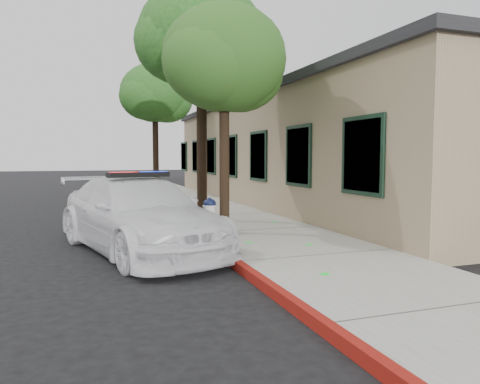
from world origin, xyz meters
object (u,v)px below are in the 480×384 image
Objects in this scene: street_tree_far at (156,96)px; police_car at (139,214)px; street_tree_mid at (202,42)px; fire_hydrant at (210,215)px; street_tree_near at (225,64)px; clapboard_building at (321,152)px.

police_car is at bearing -100.14° from street_tree_far.
street_tree_far reaches higher than police_car.
street_tree_mid is 1.04× the size of street_tree_far.
fire_hydrant is 12.65m from street_tree_far.
street_tree_far is (0.57, 11.89, 4.28)m from fire_hydrant.
fire_hydrant is at bearing -92.76° from street_tree_far.
fire_hydrant is 3.50m from street_tree_near.
street_tree_near reaches higher than fire_hydrant.
police_car is 1.87m from fire_hydrant.
police_car is at bearing -176.85° from fire_hydrant.
street_tree_mid is at bearing 58.68° from fire_hydrant.
police_car is 1.07× the size of street_tree_near.
street_tree_mid is (0.37, 2.11, 4.46)m from fire_hydrant.
street_tree_mid reaches higher than street_tree_near.
fire_hydrant is 4.95m from street_tree_mid.
street_tree_near is (-5.98, -6.17, 1.92)m from clapboard_building.
street_tree_near reaches higher than police_car.
street_tree_near is 0.84× the size of street_tree_far.
street_tree_far is (0.21, 11.93, 0.80)m from street_tree_near.
street_tree_near is 2.37m from street_tree_mid.
police_car reaches higher than fire_hydrant.
fire_hydrant is at bearing 174.09° from street_tree_near.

